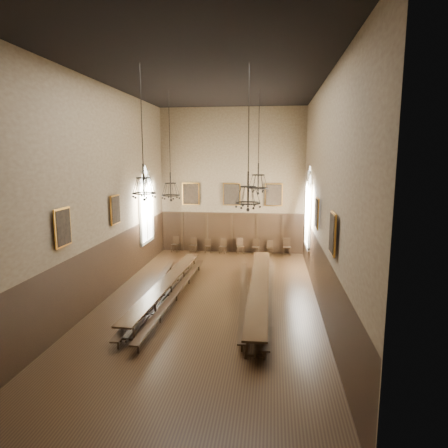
% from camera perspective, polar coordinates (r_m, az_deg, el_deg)
% --- Properties ---
extents(floor, '(9.00, 18.00, 0.02)m').
position_cam_1_polar(floor, '(17.10, -2.02, -11.06)').
color(floor, black).
rests_on(floor, ground).
extents(ceiling, '(9.00, 18.00, 0.02)m').
position_cam_1_polar(ceiling, '(16.27, -2.22, 20.18)').
color(ceiling, black).
rests_on(ceiling, ground).
extents(wall_back, '(9.00, 0.02, 9.00)m').
position_cam_1_polar(wall_back, '(24.98, 1.14, 6.12)').
color(wall_back, '#79674A').
rests_on(wall_back, ground).
extents(wall_front, '(9.00, 0.02, 9.00)m').
position_cam_1_polar(wall_front, '(7.40, -13.14, -2.52)').
color(wall_front, '#79674A').
rests_on(wall_front, ground).
extents(wall_left, '(0.02, 18.00, 9.00)m').
position_cam_1_polar(wall_left, '(17.36, -17.03, 4.16)').
color(wall_left, '#79674A').
rests_on(wall_left, ground).
extents(wall_right, '(0.02, 18.00, 9.00)m').
position_cam_1_polar(wall_right, '(15.99, 14.09, 3.86)').
color(wall_right, '#79674A').
rests_on(wall_right, ground).
extents(wainscot_panelling, '(9.00, 18.00, 2.50)m').
position_cam_1_polar(wainscot_panelling, '(16.69, -2.05, -7.01)').
color(wainscot_panelling, black).
rests_on(wainscot_panelling, floor).
extents(table_left, '(1.02, 9.54, 0.74)m').
position_cam_1_polar(table_left, '(17.60, -8.18, -9.22)').
color(table_left, black).
rests_on(table_left, floor).
extents(table_right, '(0.84, 10.80, 0.84)m').
position_cam_1_polar(table_right, '(16.99, 5.07, -9.68)').
color(table_right, black).
rests_on(table_right, floor).
extents(bench_left_outer, '(0.88, 9.50, 0.43)m').
position_cam_1_polar(bench_left_outer, '(17.43, -10.39, -9.81)').
color(bench_left_outer, black).
rests_on(bench_left_outer, floor).
extents(bench_left_inner, '(0.51, 10.02, 0.45)m').
position_cam_1_polar(bench_left_inner, '(17.20, -6.79, -9.94)').
color(bench_left_inner, black).
rests_on(bench_left_inner, floor).
extents(bench_right_inner, '(0.84, 9.29, 0.42)m').
position_cam_1_polar(bench_right_inner, '(16.94, 2.80, -10.27)').
color(bench_right_inner, black).
rests_on(bench_right_inner, floor).
extents(bench_right_outer, '(0.42, 10.36, 0.47)m').
position_cam_1_polar(bench_right_outer, '(17.00, 6.42, -10.13)').
color(bench_right_outer, black).
rests_on(bench_right_outer, floor).
extents(chair_0, '(0.49, 0.49, 0.99)m').
position_cam_1_polar(chair_0, '(25.75, -6.97, -3.31)').
color(chair_0, black).
rests_on(chair_0, floor).
extents(chair_1, '(0.43, 0.43, 0.92)m').
position_cam_1_polar(chair_1, '(25.53, -4.41, -3.42)').
color(chair_1, black).
rests_on(chair_1, floor).
extents(chair_2, '(0.42, 0.42, 0.86)m').
position_cam_1_polar(chair_2, '(25.34, -2.33, -3.55)').
color(chair_2, black).
rests_on(chair_2, floor).
extents(chair_3, '(0.48, 0.48, 0.91)m').
position_cam_1_polar(chair_3, '(25.12, -0.16, -3.61)').
color(chair_3, black).
rests_on(chair_3, floor).
extents(chair_4, '(0.55, 0.55, 0.98)m').
position_cam_1_polar(chair_4, '(25.08, 2.35, -3.60)').
color(chair_4, black).
rests_on(chair_4, floor).
extents(chair_5, '(0.46, 0.46, 0.94)m').
position_cam_1_polar(chair_5, '(25.06, 4.52, -3.66)').
color(chair_5, black).
rests_on(chair_5, floor).
extents(chair_6, '(0.44, 0.44, 0.87)m').
position_cam_1_polar(chair_6, '(24.96, 6.60, -3.79)').
color(chair_6, black).
rests_on(chair_6, floor).
extents(chair_7, '(0.51, 0.51, 1.04)m').
position_cam_1_polar(chair_7, '(25.02, 8.97, -3.70)').
color(chair_7, black).
rests_on(chair_7, floor).
extents(chandelier_back_left, '(0.88, 0.88, 4.94)m').
position_cam_1_polar(chandelier_back_left, '(19.10, -7.63, 5.04)').
color(chandelier_back_left, black).
rests_on(chandelier_back_left, ceiling).
extents(chandelier_back_right, '(0.93, 0.93, 4.58)m').
position_cam_1_polar(chandelier_back_right, '(18.61, 4.90, 6.02)').
color(chandelier_back_right, black).
rests_on(chandelier_back_right, ceiling).
extents(chandelier_front_left, '(0.80, 0.80, 4.34)m').
position_cam_1_polar(chandelier_front_left, '(13.76, -11.39, 5.59)').
color(chandelier_front_left, black).
rests_on(chandelier_front_left, ceiling).
extents(chandelier_front_right, '(0.86, 0.86, 4.69)m').
position_cam_1_polar(chandelier_front_right, '(13.54, 3.46, 4.30)').
color(chandelier_front_right, black).
rests_on(chandelier_front_right, ceiling).
extents(portrait_back_0, '(1.10, 0.12, 1.40)m').
position_cam_1_polar(portrait_back_0, '(25.31, -4.78, 4.31)').
color(portrait_back_0, '#C7872F').
rests_on(portrait_back_0, wall_back).
extents(portrait_back_1, '(1.10, 0.12, 1.40)m').
position_cam_1_polar(portrait_back_1, '(24.91, 1.11, 4.26)').
color(portrait_back_1, '#C7872F').
rests_on(portrait_back_1, wall_back).
extents(portrait_back_2, '(1.10, 0.12, 1.40)m').
position_cam_1_polar(portrait_back_2, '(24.79, 7.11, 4.16)').
color(portrait_back_2, '#C7872F').
rests_on(portrait_back_2, wall_back).
extents(portrait_left_0, '(0.12, 1.00, 1.30)m').
position_cam_1_polar(portrait_left_0, '(18.31, -15.27, 1.98)').
color(portrait_left_0, '#C7872F').
rests_on(portrait_left_0, wall_left).
extents(portrait_left_1, '(0.12, 1.00, 1.30)m').
position_cam_1_polar(portrait_left_1, '(14.29, -22.04, -0.45)').
color(portrait_left_1, '#C7872F').
rests_on(portrait_left_1, wall_left).
extents(portrait_right_0, '(0.12, 1.00, 1.30)m').
position_cam_1_polar(portrait_right_0, '(17.06, 13.14, 1.53)').
color(portrait_right_0, '#C7872F').
rests_on(portrait_right_0, wall_right).
extents(portrait_right_1, '(0.12, 1.00, 1.30)m').
position_cam_1_polar(portrait_right_1, '(12.65, 15.28, -1.31)').
color(portrait_right_1, '#C7872F').
rests_on(portrait_right_1, wall_right).
extents(window_right, '(0.20, 2.20, 4.60)m').
position_cam_1_polar(window_right, '(21.54, 11.98, 2.41)').
color(window_right, white).
rests_on(window_right, wall_right).
extents(window_left, '(0.20, 2.20, 4.60)m').
position_cam_1_polar(window_left, '(22.55, -11.07, 2.76)').
color(window_left, white).
rests_on(window_left, wall_left).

